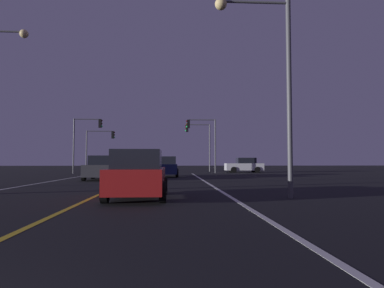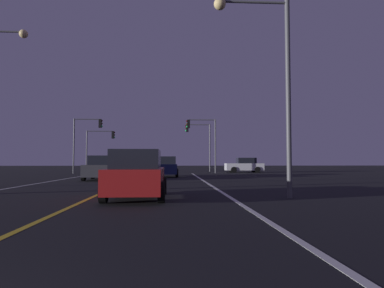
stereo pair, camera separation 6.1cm
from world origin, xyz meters
name	(u,v)px [view 1 (the left image)]	position (x,y,z in m)	size (l,w,h in m)	color
lane_edge_right	(218,189)	(4.99, 14.62, 0.00)	(0.16, 41.25, 0.01)	silver
lane_center_divider	(109,190)	(0.00, 14.62, 0.00)	(0.16, 41.25, 0.01)	gold
car_ahead_far	(166,167)	(2.37, 27.87, 0.82)	(2.02, 4.30, 1.70)	black
car_lead_same_lane	(138,175)	(1.66, 10.86, 0.82)	(2.02, 4.30, 1.70)	black
car_oncoming	(102,168)	(-2.09, 23.37, 0.82)	(2.02, 4.30, 1.70)	black
car_crossing_side	(244,165)	(11.21, 38.07, 0.82)	(4.30, 2.02, 1.70)	black
traffic_light_near_right	(202,133)	(6.07, 35.75, 4.32)	(3.24, 0.36, 5.84)	#4C4C51
traffic_light_near_left	(87,133)	(-6.16, 35.75, 4.30)	(3.06, 0.36, 5.83)	#4C4C51
traffic_light_far_right	(198,137)	(6.13, 41.25, 4.35)	(3.13, 0.36, 5.90)	#4C4C51
traffic_light_far_left	(101,141)	(-5.85, 41.25, 3.78)	(3.48, 0.36, 5.03)	#4C4C51
street_lamp_right_near	(270,67)	(6.37, 10.74, 4.70)	(2.78, 0.44, 7.24)	#4C4C51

